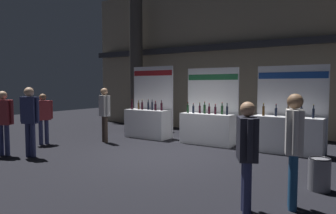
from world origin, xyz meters
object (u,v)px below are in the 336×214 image
at_px(visitor_2, 3,117).
at_px(visitor_0, 294,141).
at_px(visitor_4, 43,114).
at_px(visitor_6, 247,146).
at_px(trash_bin, 319,174).
at_px(exhibitor_booth_1, 208,125).
at_px(exhibitor_booth_2, 288,131).
at_px(visitor_5, 30,116).
at_px(visitor_7, 105,110).
at_px(exhibitor_booth_0, 148,120).

bearing_deg(visitor_2, visitor_0, -20.63).
distance_m(visitor_4, visitor_6, 7.25).
bearing_deg(trash_bin, exhibitor_booth_1, 141.19).
distance_m(exhibitor_booth_1, exhibitor_booth_2, 2.41).
distance_m(visitor_2, visitor_5, 0.78).
xyz_separation_m(trash_bin, visitor_7, (-6.48, 1.27, 0.76)).
bearing_deg(exhibitor_booth_2, visitor_7, -163.61).
xyz_separation_m(visitor_0, visitor_4, (-7.60, 1.09, -0.08)).
bearing_deg(visitor_6, visitor_2, -118.27).
height_order(visitor_2, visitor_7, visitor_7).
distance_m(exhibitor_booth_0, visitor_0, 6.85).
distance_m(exhibitor_booth_0, exhibitor_booth_2, 4.70).
xyz_separation_m(visitor_4, visitor_7, (1.35, 1.31, 0.11)).
xyz_separation_m(exhibitor_booth_0, visitor_7, (-0.64, -1.49, 0.43)).
distance_m(exhibitor_booth_2, visitor_2, 7.62).
bearing_deg(exhibitor_booth_0, trash_bin, -25.30).
relative_size(visitor_0, visitor_2, 1.02).
distance_m(exhibitor_booth_1, visitor_0, 5.21).
relative_size(exhibitor_booth_2, visitor_7, 1.36).
height_order(visitor_5, visitor_6, visitor_5).
relative_size(exhibitor_booth_1, trash_bin, 4.14).
xyz_separation_m(exhibitor_booth_1, visitor_2, (-3.78, -4.42, 0.43)).
height_order(visitor_0, visitor_2, visitor_0).
bearing_deg(visitor_0, visitor_7, 53.80).
xyz_separation_m(visitor_2, visitor_7, (0.85, 2.84, 0.02)).
relative_size(visitor_4, visitor_5, 0.88).
relative_size(exhibitor_booth_0, visitor_6, 1.55).
height_order(visitor_4, visitor_7, visitor_7).
bearing_deg(visitor_6, exhibitor_booth_0, -158.51).
height_order(visitor_0, visitor_7, visitor_7).
xyz_separation_m(exhibitor_booth_0, visitor_5, (-0.76, -4.04, 0.45)).
distance_m(trash_bin, visitor_0, 1.37).
distance_m(exhibitor_booth_2, visitor_0, 4.10).
bearing_deg(exhibitor_booth_0, visitor_7, -113.34).
height_order(visitor_6, visitor_7, visitor_7).
relative_size(exhibitor_booth_0, trash_bin, 4.34).
relative_size(exhibitor_booth_0, visitor_7, 1.43).
height_order(trash_bin, visitor_0, visitor_0).
bearing_deg(exhibitor_booth_1, visitor_2, -130.53).
xyz_separation_m(exhibitor_booth_1, visitor_7, (-2.93, -1.58, 0.45)).
bearing_deg(visitor_4, exhibitor_booth_1, 142.09).
bearing_deg(trash_bin, visitor_6, -114.53).
bearing_deg(visitor_7, visitor_5, -74.95).
height_order(exhibitor_booth_0, visitor_5, exhibitor_booth_0).
xyz_separation_m(visitor_0, visitor_6, (-0.53, -0.53, -0.05)).
bearing_deg(exhibitor_booth_2, visitor_4, -156.69).
height_order(visitor_0, visitor_5, visitor_5).
height_order(exhibitor_booth_1, visitor_5, exhibitor_booth_1).
height_order(exhibitor_booth_2, visitor_7, exhibitor_booth_2).
xyz_separation_m(trash_bin, visitor_4, (-7.83, -0.04, 0.66)).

